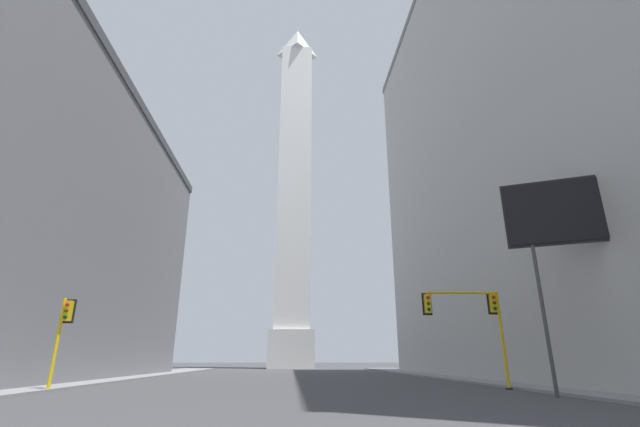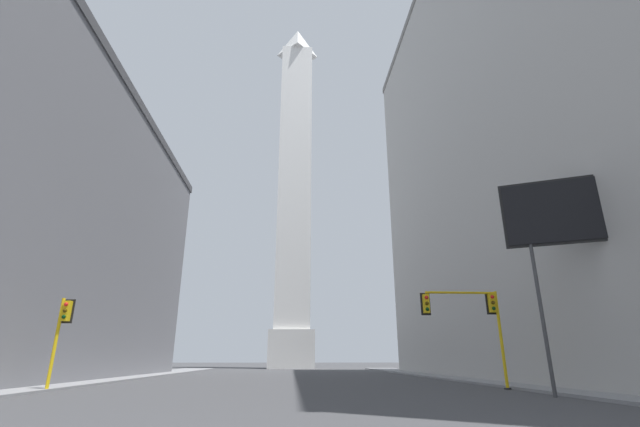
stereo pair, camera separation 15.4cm
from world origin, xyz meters
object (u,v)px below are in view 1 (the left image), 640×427
traffic_light_mid_left (62,329)px  traffic_light_mid_right (474,313)px  billboard_sign (581,215)px  obelisk (294,184)px

traffic_light_mid_left → traffic_light_mid_right: traffic_light_mid_right is taller
traffic_light_mid_right → billboard_sign: 8.19m
traffic_light_mid_left → billboard_sign: bearing=-12.6°
billboard_sign → obelisk: bearing=103.0°
traffic_light_mid_left → traffic_light_mid_right: size_ratio=0.88×
obelisk → traffic_light_mid_left: obelisk is taller
obelisk → billboard_sign: 68.15m
traffic_light_mid_left → obelisk: bearing=77.0°
billboard_sign → traffic_light_mid_right: bearing=118.8°
obelisk → billboard_sign: size_ratio=7.06×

